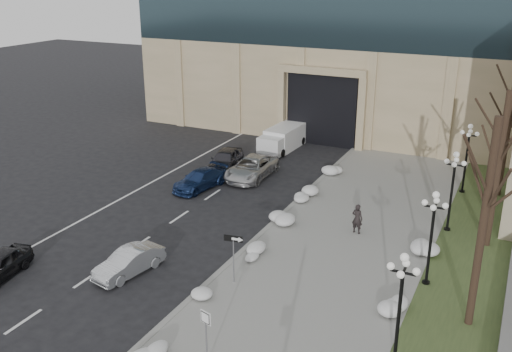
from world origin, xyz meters
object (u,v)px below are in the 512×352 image
Objects in this scene: car_b at (129,262)px; car_e at (225,160)px; box_truck at (283,139)px; lamppost_a at (401,295)px; lamppost_b at (432,226)px; car_c at (200,179)px; keep_sign at (206,326)px; lamppost_d at (467,149)px; lamppost_c at (453,181)px; car_d at (252,168)px; pedestrian at (357,219)px; one_way_sign at (236,245)px.

car_b is 0.84× the size of car_e.
box_truck is 1.21× the size of lamppost_a.
car_b is 0.80× the size of lamppost_b.
car_c is 0.97× the size of car_e.
keep_sign is (9.81, -15.72, 1.11)m from car_c.
keep_sign is 23.46m from lamppost_d.
lamppost_d is at bearing 90.00° from lamppost_c.
keep_sign reaches higher than car_d.
lamppost_c is at bearing 11.40° from car_c.
car_d is 17.10m from lamppost_b.
car_e is at bearing -19.52° from pedestrian.
one_way_sign is at bearing -67.26° from car_d.
lamppost_d is (8.05, 16.87, 0.97)m from one_way_sign.
box_truck is at bearing 64.87° from car_e.
lamppost_c reaches higher than pedestrian.
lamppost_c is (8.05, 10.37, 0.97)m from one_way_sign.
lamppost_d is (14.67, -3.95, 2.20)m from box_truck.
lamppost_a is 13.00m from lamppost_c.
box_truck is 15.35m from lamppost_d.
box_truck is at bearing 98.38° from one_way_sign.
lamppost_b is (0.00, 6.50, 0.00)m from lamppost_a.
lamppost_a is at bearing -55.34° from box_truck.
car_d is 1.11× the size of lamppost_a.
car_b is at bearing -65.62° from car_c.
pedestrian is 8.55m from one_way_sign.
car_e is 19.52m from lamppost_b.
car_b is at bearing -138.50° from lamppost_c.
pedestrian is 0.30× the size of box_truck.
car_b is 1.59× the size of keep_sign.
lamppost_d reaches higher than box_truck.
keep_sign is (-1.82, -13.38, 0.77)m from pedestrian.
keep_sign is at bearing -47.80° from car_c.
one_way_sign reaches higher than pedestrian.
pedestrian is 0.36× the size of lamppost_c.
car_b is 22.24m from box_truck.
car_c is (-2.87, 11.42, 0.02)m from car_b.
box_truck is 27.79m from keep_sign.
box_truck is 27.75m from lamppost_a.
lamppost_b is at bearing -10.69° from car_c.
car_e is at bearing -102.23° from box_truck.
car_c is 20.67m from lamppost_a.
car_d is 21.44m from lamppost_a.
keep_sign is 0.50× the size of lamppost_a.
lamppost_b is at bearing -42.24° from car_e.
lamppost_a reaches higher than car_b.
car_e is 0.78× the size of box_truck.
lamppost_b is at bearing 148.56° from pedestrian.
lamppost_d is (0.00, 19.50, 0.00)m from lamppost_a.
car_c is at bearing -178.85° from lamppost_c.
car_c reaches higher than car_b.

